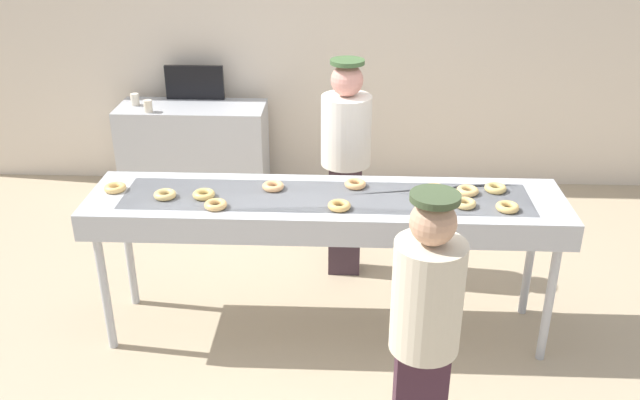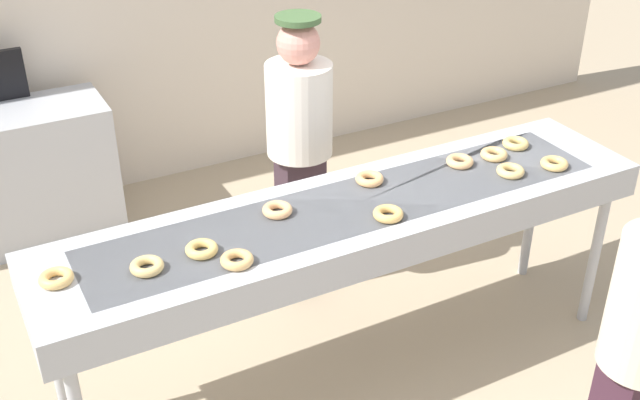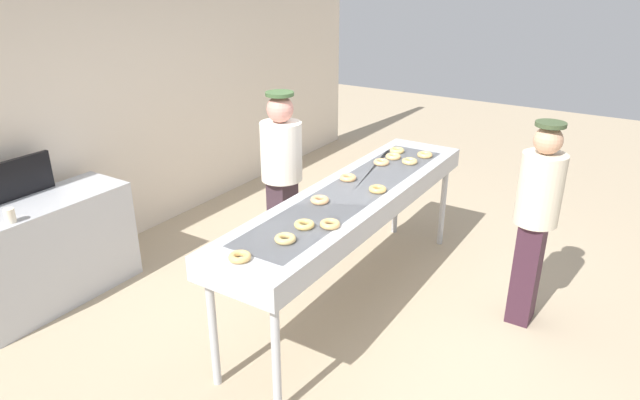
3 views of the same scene
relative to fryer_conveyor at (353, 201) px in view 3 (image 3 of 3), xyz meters
name	(u,v)px [view 3 (image 3 of 3)]	position (x,y,z in m)	size (l,w,h in m)	color
ground_plane	(351,299)	(0.00, 0.00, -0.91)	(16.00, 16.00, 0.00)	tan
back_wall	(123,80)	(0.00, 2.57, 0.69)	(8.00, 0.12, 3.20)	beige
fryer_conveyor	(353,201)	(0.00, 0.00, 0.00)	(2.97, 0.67, 1.00)	#B7BABF
glazed_donut_0	(240,257)	(-1.33, 0.03, 0.11)	(0.14, 0.14, 0.04)	#EEBB69
glazed_donut_1	(397,150)	(1.07, 0.13, 0.11)	(0.14, 0.14, 0.04)	#DCB969
glazed_donut_2	(285,239)	(-0.99, -0.06, 0.11)	(0.14, 0.14, 0.04)	#DFBA6F
glazed_donut_3	(378,189)	(0.09, -0.17, 0.11)	(0.14, 0.14, 0.04)	#E0AD5D
glazed_donut_4	(348,178)	(0.18, 0.16, 0.11)	(0.14, 0.14, 0.04)	#E6A968
glazed_donut_5	(330,224)	(-0.65, -0.19, 0.11)	(0.14, 0.14, 0.04)	#E1AE67
glazed_donut_6	(320,200)	(-0.34, 0.10, 0.11)	(0.14, 0.14, 0.04)	#EAAB6F
glazed_donut_7	(410,161)	(0.84, -0.10, 0.11)	(0.14, 0.14, 0.04)	#DDB86D
glazed_donut_8	(381,162)	(0.68, 0.10, 0.11)	(0.14, 0.14, 0.04)	#E1AA6E
glazed_donut_9	(393,156)	(0.88, 0.08, 0.11)	(0.14, 0.14, 0.04)	#E7B76F
glazed_donut_10	(425,155)	(1.09, -0.14, 0.11)	(0.14, 0.14, 0.04)	#E7B968
glazed_donut_11	(304,225)	(-0.75, -0.04, 0.11)	(0.14, 0.14, 0.04)	#DDB764
worker_baker	(282,172)	(0.12, 0.78, 0.05)	(0.36, 0.36, 1.66)	#382831
customer_waiting	(536,216)	(0.49, -1.28, -0.01)	(0.32, 0.32, 1.62)	#3B202E
prep_counter	(50,251)	(-1.31, 2.12, -0.46)	(1.35, 0.54, 0.89)	#B7BABF
paper_cup_1	(10,216)	(-1.65, 1.93, 0.03)	(0.08, 0.08, 0.11)	beige
menu_display	(19,178)	(-1.31, 2.34, 0.14)	(0.55, 0.04, 0.32)	black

